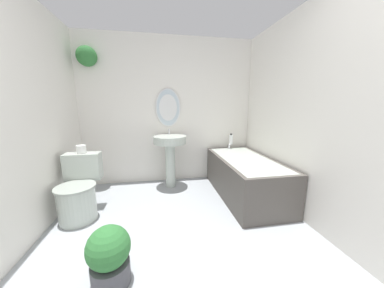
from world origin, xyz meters
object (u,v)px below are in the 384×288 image
Objects in this scene: pedestal_sink at (170,149)px; shampoo_bottle at (231,139)px; toilet_paper_roll at (81,149)px; bathtub at (245,176)px; potted_plant at (109,255)px; toilet at (79,192)px.

shampoo_bottle is at bearing 9.27° from pedestal_sink.
toilet_paper_roll reaches higher than shampoo_bottle.
bathtub is at bearing -26.02° from pedestal_sink.
pedestal_sink is 0.62× the size of bathtub.
toilet_paper_roll is (-0.56, 1.22, 0.54)m from potted_plant.
toilet is 2.17m from bathtub.
pedestal_sink reaches higher than toilet_paper_roll.
pedestal_sink is 5.02× the size of shampoo_bottle.
bathtub reaches higher than potted_plant.
toilet reaches higher than potted_plant.
toilet is at bearing -148.53° from pedestal_sink.
shampoo_bottle is (1.08, 0.18, 0.10)m from pedestal_sink.
pedestal_sink is 1.10m from shampoo_bottle.
toilet is 0.77× the size of pedestal_sink.
potted_plant is 4.15× the size of toilet_paper_roll.
toilet_paper_roll reaches higher than bathtub.
toilet reaches higher than bathtub.
toilet_paper_roll is at bearing 179.08° from bathtub.
toilet is at bearing -158.64° from shampoo_bottle.
pedestal_sink reaches higher than shampoo_bottle.
toilet is 1.35m from pedestal_sink.
shampoo_bottle reaches higher than toilet.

